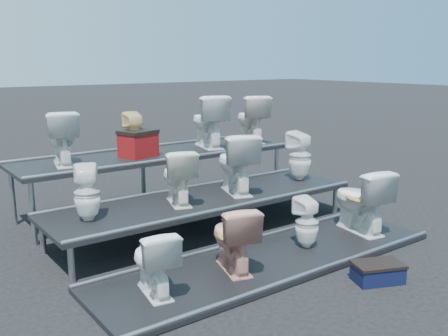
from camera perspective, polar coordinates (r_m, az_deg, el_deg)
ground at (r=6.68m, az=-2.06°, el=-7.22°), size 80.00×80.00×0.00m
tier_front at (r=5.71m, az=5.41°, el=-10.41°), size 4.20×1.20×0.06m
tier_mid at (r=6.61m, az=-2.07°, el=-5.34°), size 4.20×1.20×0.46m
tier_back at (r=7.63m, az=-7.58°, el=-1.49°), size 4.20×1.20×0.86m
toilet_0 at (r=4.79m, az=-8.07°, el=-10.49°), size 0.46×0.68×0.64m
toilet_1 at (r=5.25m, az=1.04°, el=-7.91°), size 0.58×0.78×0.71m
toilet_2 at (r=5.96m, az=9.46°, el=-6.15°), size 0.30×0.30×0.61m
toilet_3 at (r=6.62m, az=15.33°, el=-3.53°), size 0.61×0.89×0.83m
toilet_4 at (r=5.75m, az=-15.39°, el=-2.76°), size 0.37×0.37×0.64m
toilet_5 at (r=6.24m, az=-5.29°, el=-0.94°), size 0.59×0.77×0.70m
toilet_6 at (r=6.73m, az=1.35°, el=0.62°), size 0.70×0.91×0.82m
toilet_7 at (r=7.52m, az=8.67°, el=1.38°), size 0.36×0.37×0.73m
toilet_8 at (r=6.93m, az=-18.05°, el=3.31°), size 0.55×0.78×0.72m
toilet_9 at (r=7.33m, az=-10.21°, el=3.83°), size 0.31×0.32×0.64m
toilet_10 at (r=7.96m, az=-1.83°, el=5.39°), size 0.65×0.91×0.84m
toilet_11 at (r=8.49m, az=3.12°, el=5.67°), size 0.67×0.88×0.80m
red_crate at (r=7.28m, az=-9.77°, el=2.59°), size 0.55×0.49×0.34m
step_stool at (r=5.45m, az=17.15°, el=-11.46°), size 0.56×0.45×0.17m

